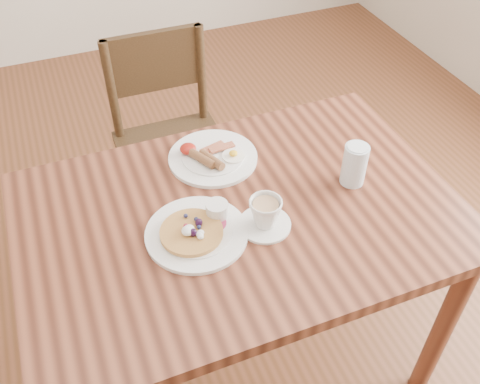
{
  "coord_description": "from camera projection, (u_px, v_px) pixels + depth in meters",
  "views": [
    {
      "loc": [
        -0.38,
        -0.96,
        1.79
      ],
      "look_at": [
        0.0,
        0.0,
        0.82
      ],
      "focal_mm": 40.0,
      "sensor_mm": 36.0,
      "label": 1
    }
  ],
  "objects": [
    {
      "name": "water_glass",
      "position": [
        354.0,
        165.0,
        1.51
      ],
      "size": [
        0.07,
        0.07,
        0.13
      ],
      "primitive_type": "cylinder",
      "color": "silver",
      "rests_on": "dining_table"
    },
    {
      "name": "pancake_plate",
      "position": [
        198.0,
        230.0,
        1.39
      ],
      "size": [
        0.27,
        0.27,
        0.06
      ],
      "color": "white",
      "rests_on": "dining_table"
    },
    {
      "name": "breakfast_plate",
      "position": [
        212.0,
        157.0,
        1.61
      ],
      "size": [
        0.27,
        0.27,
        0.04
      ],
      "color": "white",
      "rests_on": "dining_table"
    },
    {
      "name": "dining_table",
      "position": [
        240.0,
        235.0,
        1.53
      ],
      "size": [
        1.2,
        0.8,
        0.75
      ],
      "color": "brown",
      "rests_on": "ground"
    },
    {
      "name": "chair_far",
      "position": [
        170.0,
        138.0,
        2.12
      ],
      "size": [
        0.42,
        0.42,
        0.88
      ],
      "rotation": [
        0.0,
        0.0,
        3.13
      ],
      "color": "#3C2815",
      "rests_on": "ground"
    },
    {
      "name": "ground",
      "position": [
        240.0,
        354.0,
        1.97
      ],
      "size": [
        5.0,
        5.0,
        0.0
      ],
      "primitive_type": "plane",
      "color": "brown",
      "rests_on": "ground"
    },
    {
      "name": "teacup_saucer",
      "position": [
        265.0,
        215.0,
        1.39
      ],
      "size": [
        0.14,
        0.14,
        0.09
      ],
      "color": "white",
      "rests_on": "dining_table"
    }
  ]
}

